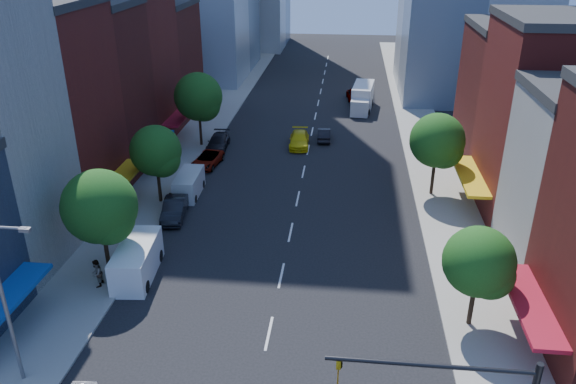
{
  "coord_description": "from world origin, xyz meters",
  "views": [
    {
      "loc": [
        3.86,
        -19.45,
        20.9
      ],
      "look_at": [
        0.18,
        14.55,
        5.0
      ],
      "focal_mm": 35.0,
      "sensor_mm": 36.0,
      "label": 1
    }
  ],
  "objects_px": {
    "box_truck": "(362,98)",
    "traffic_car_far": "(354,94)",
    "taxi": "(299,140)",
    "pedestrian_far": "(97,273)",
    "parked_car_second": "(175,209)",
    "parked_car_rear": "(218,142)",
    "parked_car_third": "(207,160)",
    "cargo_van_far": "(189,185)",
    "traffic_car_oncoming": "(324,134)",
    "cargo_van_near": "(136,262)"
  },
  "relations": [
    {
      "from": "parked_car_second",
      "to": "traffic_car_far",
      "type": "bearing_deg",
      "value": 61.42
    },
    {
      "from": "parked_car_third",
      "to": "box_truck",
      "type": "relative_size",
      "value": 0.58
    },
    {
      "from": "cargo_van_near",
      "to": "cargo_van_far",
      "type": "distance_m",
      "value": 12.89
    },
    {
      "from": "parked_car_rear",
      "to": "traffic_car_far",
      "type": "distance_m",
      "value": 25.12
    },
    {
      "from": "parked_car_rear",
      "to": "box_truck",
      "type": "xyz_separation_m",
      "value": [
        15.28,
        16.18,
        0.77
      ]
    },
    {
      "from": "parked_car_rear",
      "to": "taxi",
      "type": "bearing_deg",
      "value": 8.75
    },
    {
      "from": "cargo_van_near",
      "to": "traffic_car_far",
      "type": "height_order",
      "value": "cargo_van_near"
    },
    {
      "from": "parked_car_second",
      "to": "pedestrian_far",
      "type": "bearing_deg",
      "value": -108.73
    },
    {
      "from": "taxi",
      "to": "parked_car_rear",
      "type": "bearing_deg",
      "value": -171.87
    },
    {
      "from": "box_truck",
      "to": "pedestrian_far",
      "type": "height_order",
      "value": "box_truck"
    },
    {
      "from": "taxi",
      "to": "pedestrian_far",
      "type": "distance_m",
      "value": 29.62
    },
    {
      "from": "traffic_car_oncoming",
      "to": "pedestrian_far",
      "type": "distance_m",
      "value": 32.63
    },
    {
      "from": "traffic_car_far",
      "to": "pedestrian_far",
      "type": "height_order",
      "value": "pedestrian_far"
    },
    {
      "from": "parked_car_second",
      "to": "cargo_van_far",
      "type": "height_order",
      "value": "cargo_van_far"
    },
    {
      "from": "cargo_van_far",
      "to": "traffic_car_oncoming",
      "type": "xyz_separation_m",
      "value": [
        11.0,
        15.5,
        -0.32
      ]
    },
    {
      "from": "parked_car_second",
      "to": "taxi",
      "type": "xyz_separation_m",
      "value": [
        8.45,
        17.55,
        -0.05
      ]
    },
    {
      "from": "parked_car_third",
      "to": "parked_car_rear",
      "type": "height_order",
      "value": "parked_car_rear"
    },
    {
      "from": "parked_car_third",
      "to": "box_truck",
      "type": "bearing_deg",
      "value": 61.24
    },
    {
      "from": "parked_car_rear",
      "to": "taxi",
      "type": "xyz_separation_m",
      "value": [
        8.45,
        1.64,
        0.01
      ]
    },
    {
      "from": "parked_car_third",
      "to": "box_truck",
      "type": "height_order",
      "value": "box_truck"
    },
    {
      "from": "parked_car_second",
      "to": "parked_car_rear",
      "type": "bearing_deg",
      "value": 82.77
    },
    {
      "from": "cargo_van_near",
      "to": "box_truck",
      "type": "xyz_separation_m",
      "value": [
        15.27,
        40.71,
        0.32
      ]
    },
    {
      "from": "parked_car_third",
      "to": "pedestrian_far",
      "type": "xyz_separation_m",
      "value": [
        -2.06,
        -21.14,
        0.44
      ]
    },
    {
      "from": "cargo_van_near",
      "to": "taxi",
      "type": "relative_size",
      "value": 1.13
    },
    {
      "from": "traffic_car_oncoming",
      "to": "traffic_car_far",
      "type": "xyz_separation_m",
      "value": [
        3.29,
        16.8,
        0.17
      ]
    },
    {
      "from": "parked_car_second",
      "to": "traffic_car_far",
      "type": "distance_m",
      "value": 39.25
    },
    {
      "from": "taxi",
      "to": "traffic_car_oncoming",
      "type": "relative_size",
      "value": 1.27
    },
    {
      "from": "box_truck",
      "to": "traffic_car_far",
      "type": "bearing_deg",
      "value": 108.58
    },
    {
      "from": "parked_car_third",
      "to": "traffic_car_oncoming",
      "type": "relative_size",
      "value": 1.18
    },
    {
      "from": "parked_car_third",
      "to": "traffic_car_oncoming",
      "type": "bearing_deg",
      "value": 45.7
    },
    {
      "from": "cargo_van_far",
      "to": "pedestrian_far",
      "type": "relative_size",
      "value": 2.48
    },
    {
      "from": "cargo_van_near",
      "to": "traffic_car_oncoming",
      "type": "height_order",
      "value": "cargo_van_near"
    },
    {
      "from": "parked_car_second",
      "to": "parked_car_rear",
      "type": "height_order",
      "value": "parked_car_second"
    },
    {
      "from": "traffic_car_far",
      "to": "cargo_van_far",
      "type": "bearing_deg",
      "value": 60.21
    },
    {
      "from": "traffic_car_far",
      "to": "traffic_car_oncoming",
      "type": "bearing_deg",
      "value": 72.99
    },
    {
      "from": "parked_car_rear",
      "to": "cargo_van_far",
      "type": "relative_size",
      "value": 1.06
    },
    {
      "from": "cargo_van_far",
      "to": "parked_car_second",
      "type": "bearing_deg",
      "value": -91.86
    },
    {
      "from": "parked_car_rear",
      "to": "pedestrian_far",
      "type": "distance_m",
      "value": 26.12
    },
    {
      "from": "traffic_car_oncoming",
      "to": "box_truck",
      "type": "xyz_separation_m",
      "value": [
        4.28,
        12.32,
        0.84
      ]
    },
    {
      "from": "parked_car_third",
      "to": "parked_car_rear",
      "type": "distance_m",
      "value": 4.9
    },
    {
      "from": "parked_car_third",
      "to": "taxi",
      "type": "bearing_deg",
      "value": 44.92
    },
    {
      "from": "traffic_car_far",
      "to": "box_truck",
      "type": "bearing_deg",
      "value": 96.53
    },
    {
      "from": "cargo_van_far",
      "to": "traffic_car_oncoming",
      "type": "height_order",
      "value": "cargo_van_far"
    },
    {
      "from": "parked_car_third",
      "to": "cargo_van_far",
      "type": "xyz_separation_m",
      "value": [
        0.0,
        -6.74,
        0.32
      ]
    },
    {
      "from": "parked_car_second",
      "to": "taxi",
      "type": "relative_size",
      "value": 0.94
    },
    {
      "from": "parked_car_third",
      "to": "parked_car_second",
      "type": "bearing_deg",
      "value": -82.83
    },
    {
      "from": "taxi",
      "to": "box_truck",
      "type": "relative_size",
      "value": 0.63
    },
    {
      "from": "parked_car_second",
      "to": "parked_car_rear",
      "type": "xyz_separation_m",
      "value": [
        0.0,
        15.9,
        -0.06
      ]
    },
    {
      "from": "cargo_van_far",
      "to": "traffic_car_oncoming",
      "type": "bearing_deg",
      "value": 52.83
    },
    {
      "from": "cargo_van_far",
      "to": "cargo_van_near",
      "type": "bearing_deg",
      "value": -91.77
    }
  ]
}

